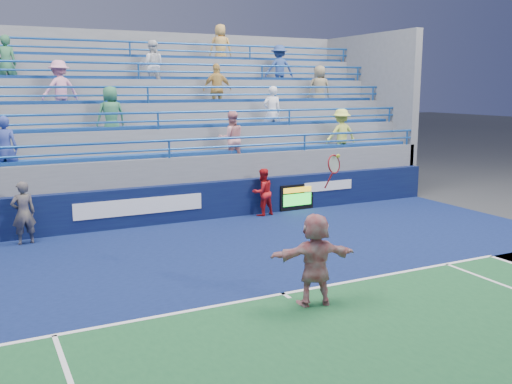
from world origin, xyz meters
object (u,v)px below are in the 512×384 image
serve_speed_board (296,197)px  ball_girl (263,192)px  tennis_player (315,259)px  line_judge (23,213)px

serve_speed_board → ball_girl: ball_girl is taller
serve_speed_board → tennis_player: bearing=-118.1°
line_judge → ball_girl: 6.75m
tennis_player → line_judge: bearing=123.0°
tennis_player → serve_speed_board: bearing=61.9°
serve_speed_board → tennis_player: (-3.77, -7.06, 0.43)m
line_judge → ball_girl: size_ratio=1.10×
serve_speed_board → tennis_player: 8.01m
tennis_player → ball_girl: 7.27m
serve_speed_board → line_judge: bearing=-176.7°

